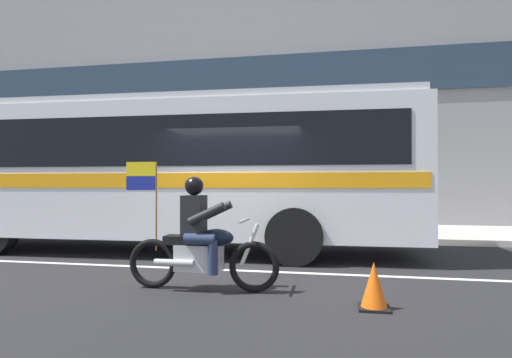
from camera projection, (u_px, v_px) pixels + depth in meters
The scene contains 8 objects.
ground_plane at pixel (232, 264), 7.93m from camera, with size 60.00×60.00×0.00m, color black.
sidewalk_curb at pixel (274, 230), 12.94m from camera, with size 28.00×3.80×0.15m, color #B7B2A8.
lane_center_stripe at pixel (223, 270), 7.34m from camera, with size 26.60×0.14×0.01m, color silver.
office_building_facade at pixel (284, 15), 15.27m from camera, with size 28.00×0.89×14.85m.
transit_bus at pixel (166, 165), 9.47m from camera, with size 10.73×2.86×3.22m.
motorcycle_with_rider at pixel (201, 242), 5.97m from camera, with size 2.20×0.64×1.78m.
fire_hydrant at pixel (133, 215), 13.01m from camera, with size 0.22×0.30×0.75m.
traffic_cone at pixel (374, 287), 5.05m from camera, with size 0.36×0.36×0.55m.
Camera 1 is at (1.98, -7.71, 1.46)m, focal length 30.38 mm.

